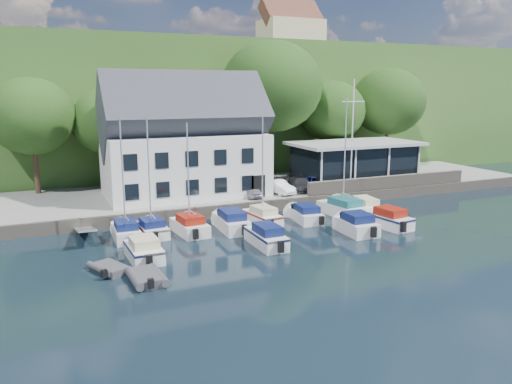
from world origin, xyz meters
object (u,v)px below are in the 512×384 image
at_px(car_white, 278,187).
at_px(car_blue, 317,183).
at_px(boat_r1_6, 345,160).
at_px(dinghy_0, 111,267).
at_px(dinghy_1, 146,276).
at_px(boat_r1_4, 262,170).
at_px(harbor_building, 184,147).
at_px(boat_r1_3, 231,220).
at_px(boat_r2_3, 356,223).
at_px(boat_r2_4, 388,217).
at_px(boat_r1_5, 305,213).
at_px(car_silver, 251,190).
at_px(boat_r2_0, 144,248).
at_px(boat_r1_2, 188,174).
at_px(club_pavilion, 354,162).
at_px(boat_r1_0, 123,180).
at_px(boat_r1_1, 149,180).
at_px(car_dgrey, 300,184).
at_px(boat_r2_2, 266,235).
at_px(flagpole, 352,135).
at_px(boat_r1_7, 364,205).

relative_size(car_white, car_blue, 0.99).
bearing_deg(boat_r1_6, dinghy_0, -171.14).
distance_m(dinghy_0, dinghy_1, 2.82).
xyz_separation_m(car_white, dinghy_1, (-15.08, -14.36, -1.26)).
xyz_separation_m(boat_r1_4, boat_r1_6, (7.30, -0.33, 0.36)).
xyz_separation_m(harbor_building, boat_r1_3, (0.87, -9.41, -4.57)).
bearing_deg(boat_r1_3, boat_r2_3, -26.80).
distance_m(car_white, dinghy_0, 20.62).
distance_m(boat_r2_3, boat_r2_4, 3.24).
bearing_deg(boat_r1_5, car_silver, 117.09).
distance_m(car_white, boat_r1_5, 6.45).
relative_size(boat_r2_0, dinghy_0, 1.90).
height_order(boat_r1_2, boat_r2_0, boat_r1_2).
bearing_deg(club_pavilion, harbor_building, 178.41).
height_order(club_pavilion, car_silver, club_pavilion).
distance_m(boat_r1_0, boat_r1_4, 10.60).
xyz_separation_m(car_blue, boat_r1_1, (-17.16, -5.84, 2.45)).
relative_size(car_blue, boat_r1_4, 0.44).
xyz_separation_m(boat_r2_4, dinghy_1, (-19.35, -3.85, -0.42)).
bearing_deg(dinghy_1, boat_r1_6, 22.12).
distance_m(harbor_building, boat_r1_1, 10.16).
bearing_deg(boat_r2_4, car_dgrey, 91.22).
bearing_deg(car_blue, boat_r2_2, -118.22).
xyz_separation_m(boat_r2_0, boat_r2_4, (18.74, 0.05, 0.05)).
xyz_separation_m(harbor_building, boat_r1_0, (-6.84, -8.66, -1.11)).
height_order(boat_r1_0, boat_r1_5, boat_r1_0).
relative_size(boat_r1_0, dinghy_0, 3.13).
bearing_deg(boat_r2_2, car_dgrey, 52.75).
distance_m(boat_r1_6, dinghy_1, 20.49).
bearing_deg(boat_r1_0, dinghy_0, -105.18).
bearing_deg(car_silver, boat_r2_3, -65.77).
distance_m(car_blue, boat_r2_0, 21.55).
xyz_separation_m(flagpole, boat_r1_6, (-4.16, -5.12, -1.51)).
bearing_deg(boat_r1_5, harbor_building, 134.85).
distance_m(car_blue, boat_r2_2, 15.40).
relative_size(boat_r1_5, boat_r1_6, 0.60).
distance_m(car_blue, flagpole, 5.60).
bearing_deg(flagpole, boat_r1_7, -111.56).
bearing_deg(car_silver, car_dgrey, 12.60).
bearing_deg(boat_r1_6, boat_r2_2, -160.05).
bearing_deg(boat_r1_2, club_pavilion, 18.38).
relative_size(boat_r1_6, boat_r2_4, 1.65).
bearing_deg(car_silver, club_pavilion, 16.60).
bearing_deg(boat_r2_3, boat_r1_4, 138.31).
bearing_deg(dinghy_0, club_pavilion, 5.39).
relative_size(boat_r1_3, boat_r2_2, 1.08).
xyz_separation_m(boat_r2_2, boat_r2_4, (10.59, 0.54, 0.02)).
distance_m(boat_r1_6, dinghy_0, 21.17).
bearing_deg(flagpole, boat_r2_0, -156.12).
relative_size(harbor_building, boat_r2_2, 2.44).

